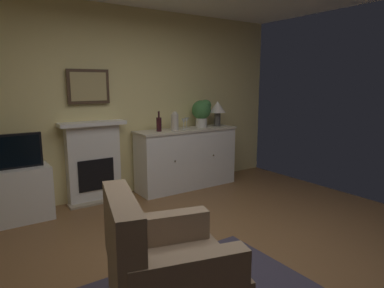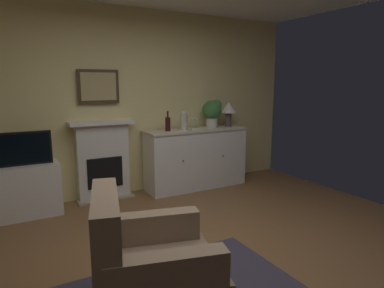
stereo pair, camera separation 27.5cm
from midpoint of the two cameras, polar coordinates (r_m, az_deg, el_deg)
The scene contains 14 objects.
ground_plane at distance 3.20m, azimuth 7.05°, elevation -20.77°, with size 5.56×4.89×0.10m, color brown.
wall_rear at distance 4.90m, azimuth -9.63°, elevation 6.90°, with size 5.56×0.06×2.64m, color #EAD68C.
fireplace_unit at distance 4.77m, azimuth -13.32°, elevation -2.71°, with size 0.87×0.30×1.10m.
framed_picture at distance 4.70m, azimuth -13.99°, elevation 9.46°, with size 0.55×0.04×0.45m.
sideboard_cabinet at distance 5.18m, azimuth 2.20°, elevation -2.43°, with size 1.60×0.49×0.92m.
table_lamp at distance 5.40m, azimuth 7.70°, elevation 5.92°, with size 0.26×0.26×0.40m.
wine_bottle at distance 4.85m, azimuth -2.52°, elevation 3.47°, with size 0.08×0.08×0.29m.
wine_glass_left at distance 5.00m, azimuth 1.76°, elevation 3.85°, with size 0.07×0.07×0.16m.
wine_glass_center at distance 5.13m, azimuth 2.31°, elevation 4.01°, with size 0.07×0.07×0.16m.
vase_decorative at distance 4.92m, azimuth 0.20°, elevation 3.95°, with size 0.11×0.11×0.28m.
tv_cabinet at distance 4.51m, azimuth -24.66°, elevation -7.16°, with size 0.75×0.42×0.64m.
tv_set at distance 4.37m, azimuth -25.15°, elevation -0.73°, with size 0.62×0.07×0.40m.
potted_plant_small at distance 5.28m, azimuth 5.01°, elevation 5.63°, with size 0.30×0.30×0.43m.
armchair at distance 2.38m, azimuth -3.87°, elevation -20.44°, with size 0.98×0.94×0.92m.
Camera 2 is at (-1.54, -2.27, 1.60)m, focal length 31.36 mm.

